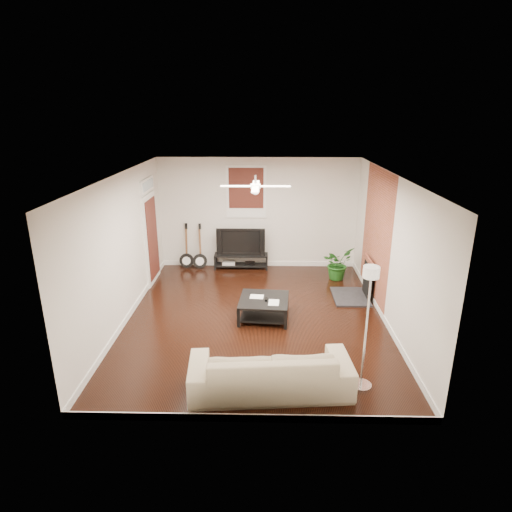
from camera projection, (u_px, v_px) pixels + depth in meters
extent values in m
cube|color=black|center=(256.00, 318.00, 8.48)|extent=(5.00, 6.00, 0.01)
cube|color=white|center=(256.00, 175.00, 7.57)|extent=(5.00, 6.00, 0.01)
cube|color=silver|center=(258.00, 214.00, 10.86)|extent=(5.00, 0.01, 2.80)
cube|color=silver|center=(250.00, 327.00, 5.19)|extent=(5.00, 0.01, 2.80)
cube|color=silver|center=(123.00, 249.00, 8.07)|extent=(0.01, 6.00, 2.80)
cube|color=silver|center=(390.00, 251.00, 7.97)|extent=(0.01, 6.00, 2.80)
cube|color=#964C30|center=(376.00, 236.00, 8.92)|extent=(0.02, 2.20, 2.80)
cube|color=black|center=(359.00, 278.00, 9.23)|extent=(0.80, 1.10, 0.92)
cube|color=#3B1610|center=(246.00, 192.00, 10.66)|extent=(1.00, 0.06, 1.30)
cube|color=white|center=(151.00, 230.00, 9.92)|extent=(0.08, 1.00, 2.50)
cube|color=black|center=(241.00, 261.00, 11.05)|extent=(1.37, 0.36, 0.38)
imported|color=black|center=(241.00, 241.00, 10.90)|extent=(1.22, 0.16, 0.70)
cube|color=black|center=(264.00, 308.00, 8.43)|extent=(1.01, 1.01, 0.40)
imported|color=tan|center=(270.00, 369.00, 6.20)|extent=(2.40, 1.10, 0.68)
imported|color=#1B5518|center=(337.00, 263.00, 10.32)|extent=(0.93, 0.93, 0.78)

